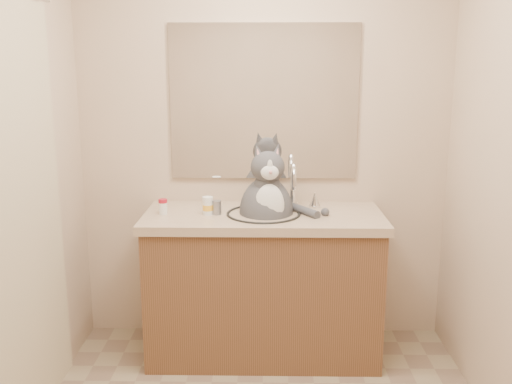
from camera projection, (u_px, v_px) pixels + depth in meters
room at (263, 190)px, 2.18m from camera, size 2.22×2.52×2.42m
vanity at (263, 281)px, 3.29m from camera, size 1.34×0.59×1.12m
mirror at (264, 102)px, 3.33m from camera, size 1.10×0.02×0.90m
shower_curtain at (7, 224)px, 2.34m from camera, size 0.02×1.30×1.93m
cat at (267, 207)px, 3.19m from camera, size 0.47×0.38×0.61m
pill_bottle_redcap at (163, 207)px, 3.18m from camera, size 0.06×0.06×0.08m
pill_bottle_orange at (208, 206)px, 3.17m from camera, size 0.08×0.08×0.10m
grey_canister at (217, 207)px, 3.17m from camera, size 0.07×0.07×0.08m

